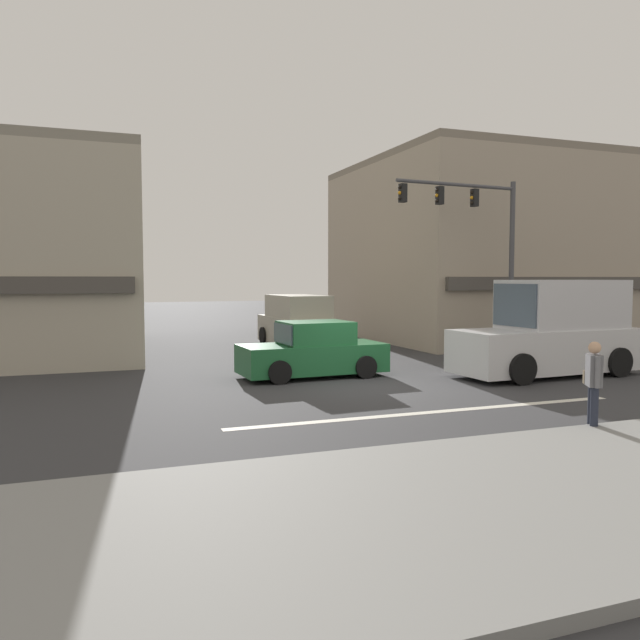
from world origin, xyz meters
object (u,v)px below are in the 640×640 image
at_px(utility_pole_near_left, 47,246).
at_px(traffic_light_mast, 483,235).
at_px(street_tree, 469,248).
at_px(van_approaching_near, 296,322).
at_px(sedan_crossing_leftbound, 313,352).
at_px(box_truck_crossing_rightbound, 552,332).
at_px(pedestrian_foreground_with_bag, 594,381).

bearing_deg(utility_pole_near_left, traffic_light_mast, -8.71).
xyz_separation_m(street_tree, traffic_light_mast, (-1.89, -3.63, 0.25)).
height_order(utility_pole_near_left, van_approaching_near, utility_pole_near_left).
height_order(sedan_crossing_leftbound, van_approaching_near, van_approaching_near).
xyz_separation_m(utility_pole_near_left, box_truck_crossing_rightbound, (13.65, -6.12, -2.51)).
xyz_separation_m(street_tree, utility_pole_near_left, (-15.89, -1.48, -0.29)).
relative_size(utility_pole_near_left, pedestrian_foreground_with_bag, 4.33).
height_order(traffic_light_mast, pedestrian_foreground_with_bag, traffic_light_mast).
xyz_separation_m(van_approaching_near, box_truck_crossing_rightbound, (4.59, -9.69, 0.25)).
height_order(sedan_crossing_leftbound, pedestrian_foreground_with_bag, pedestrian_foreground_with_bag).
bearing_deg(box_truck_crossing_rightbound, pedestrian_foreground_with_bag, -124.94).
bearing_deg(van_approaching_near, pedestrian_foreground_with_bag, -87.84).
height_order(street_tree, traffic_light_mast, traffic_light_mast).
xyz_separation_m(van_approaching_near, pedestrian_foreground_with_bag, (0.58, -15.43, -0.05)).
bearing_deg(sedan_crossing_leftbound, street_tree, 31.90).
xyz_separation_m(traffic_light_mast, van_approaching_near, (-4.93, 5.72, -3.30)).
relative_size(traffic_light_mast, sedan_crossing_leftbound, 1.49).
height_order(utility_pole_near_left, traffic_light_mast, utility_pole_near_left).
bearing_deg(box_truck_crossing_rightbound, van_approaching_near, 115.33).
distance_m(sedan_crossing_leftbound, van_approaching_near, 7.83).
xyz_separation_m(street_tree, box_truck_crossing_rightbound, (-2.24, -7.60, -2.80)).
distance_m(traffic_light_mast, sedan_crossing_leftbound, 8.01).
bearing_deg(sedan_crossing_leftbound, pedestrian_foreground_with_bag, -71.91).
height_order(utility_pole_near_left, pedestrian_foreground_with_bag, utility_pole_near_left).
relative_size(traffic_light_mast, van_approaching_near, 1.33).
bearing_deg(sedan_crossing_leftbound, box_truck_crossing_rightbound, -17.85).
height_order(utility_pole_near_left, box_truck_crossing_rightbound, utility_pole_near_left).
bearing_deg(traffic_light_mast, box_truck_crossing_rightbound, -95.00).
xyz_separation_m(traffic_light_mast, box_truck_crossing_rightbound, (-0.35, -3.97, -3.05)).
bearing_deg(pedestrian_foreground_with_bag, box_truck_crossing_rightbound, 55.06).
height_order(traffic_light_mast, van_approaching_near, traffic_light_mast).
bearing_deg(box_truck_crossing_rightbound, traffic_light_mast, 85.00).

